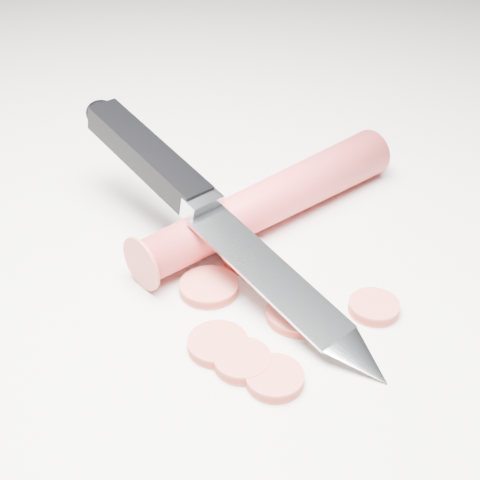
{
  "coord_description": "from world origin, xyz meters",
  "views": [
    {
      "loc": [
        0.02,
        -0.34,
        0.27
      ],
      "look_at": [
        -0.0,
        0.02,
        0.02
      ],
      "focal_mm": 50.0,
      "sensor_mm": 36.0,
      "label": 1
    }
  ],
  "objects": [
    {
      "name": "ground",
      "position": [
        0.0,
        0.0,
        0.0
      ],
      "size": [
        2.4,
        2.4,
        0.0
      ],
      "primitive_type": "plane",
      "color": "silver",
      "rests_on": "ground"
    },
    {
      "name": "carrot",
      "position": [
        0.02,
        0.07,
        0.02
      ],
      "size": [
        0.19,
        0.19,
        0.03
      ],
      "primitive_type": "cylinder",
      "rotation": [
        1.57,
        0.0,
        -0.78
      ],
      "color": "#CF3539",
      "rests_on": "ground"
    },
    {
      "name": "carrot_slice_0",
      "position": [
        -0.02,
        -0.01,
        0.0
      ],
      "size": [
        0.04,
        0.04,
        0.01
      ],
      "primitive_type": "cylinder",
      "color": "#D05143",
      "rests_on": "ground"
    },
    {
      "name": "carrot_slice_1",
      "position": [
        0.02,
        -0.09,
        0.0
      ],
      "size": [
        0.03,
        0.03,
        0.01
      ],
      "primitive_type": "cylinder",
      "color": "#D05143",
      "rests_on": "ground"
    },
    {
      "name": "carrot_slice_2",
      "position": [
        -0.01,
        -0.06,
        0.0
      ],
      "size": [
        0.04,
        0.04,
        0.01
      ],
      "primitive_type": "cylinder",
      "color": "#D05143",
      "rests_on": "ground"
    },
    {
      "name": "carrot_slice_3",
      "position": [
        0.04,
        -0.03,
        0.0
      ],
      "size": [
        0.04,
        0.04,
        0.01
      ],
      "primitive_type": "cylinder",
      "color": "#D05143",
      "rests_on": "ground"
    },
    {
      "name": "carrot_slice_4",
      "position": [
        0.09,
        -0.02,
        0.0
      ],
      "size": [
        0.03,
        0.03,
        0.01
      ],
      "primitive_type": "cylinder",
      "color": "#D05143",
      "rests_on": "ground"
    },
    {
      "name": "carrot_slice_5",
      "position": [
        0.0,
        0.02,
        0.0
      ],
      "size": [
        0.03,
        0.03,
        0.01
      ],
      "primitive_type": "cylinder",
      "color": "#D05143",
      "rests_on": "ground"
    },
    {
      "name": "carrot_slice_6",
      "position": [
        0.01,
        -0.07,
        0.0
      ],
      "size": [
        0.03,
        0.03,
        0.01
      ],
      "primitive_type": "cylinder",
      "color": "#D05143",
      "rests_on": "ground"
    },
    {
      "name": "kitchen_knife",
      "position": [
        -0.01,
        0.02,
        0.04
      ],
      "size": [
        0.23,
        0.23,
        0.08
      ],
      "primitive_type": null,
      "color": "#B8BBBF",
      "rests_on": "ground"
    }
  ]
}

